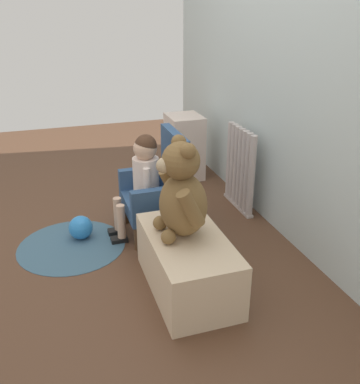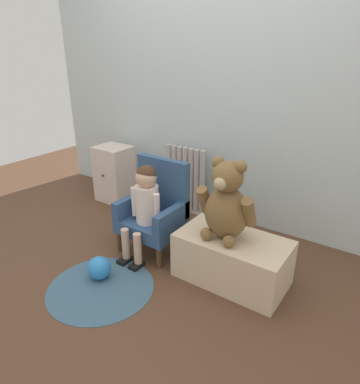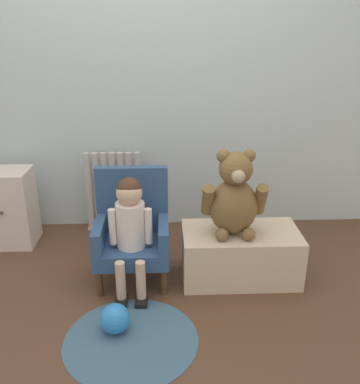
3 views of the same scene
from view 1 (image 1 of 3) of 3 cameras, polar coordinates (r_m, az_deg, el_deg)
name	(u,v)px [view 1 (image 1 of 3)]	position (r m, az deg, el deg)	size (l,w,h in m)	color
ground_plane	(89,246)	(2.87, -12.07, -7.10)	(6.00, 6.00, 0.00)	#533624
back_wall	(283,47)	(2.88, 13.62, 18.32)	(3.80, 0.05, 2.40)	silver
radiator	(240,169)	(3.23, 8.01, 3.03)	(0.43, 0.05, 0.62)	#C0B4B0
small_dresser	(184,147)	(3.81, 0.59, 6.06)	(0.33, 0.31, 0.56)	beige
child_armchair	(160,189)	(2.85, -2.72, 0.44)	(0.44, 0.37, 0.70)	#2F4D76
child_figure	(143,172)	(2.77, -5.02, 2.64)	(0.25, 0.35, 0.70)	silver
low_bench	(187,263)	(2.35, 1.00, -9.50)	(0.72, 0.40, 0.32)	beige
large_teddy_bear	(182,194)	(2.20, 0.24, -0.27)	(0.38, 0.27, 0.53)	brown
floor_rug	(72,246)	(2.89, -14.23, -6.93)	(0.69, 0.69, 0.01)	#3D5F74
toy_ball	(81,228)	(2.93, -13.10, -4.63)	(0.16, 0.16, 0.16)	#2C82D4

